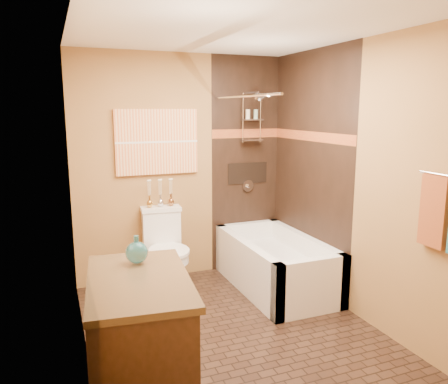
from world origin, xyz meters
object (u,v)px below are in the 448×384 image
sunset_painting (157,142)px  vanity (140,344)px  toilet (166,249)px  bathtub (275,268)px

sunset_painting → vanity: sunset_painting is taller
toilet → vanity: (-0.64, -1.85, 0.02)m
toilet → vanity: 1.96m
toilet → sunset_painting: bearing=94.9°
vanity → sunset_painting: bearing=79.6°
vanity → bathtub: bearing=45.5°
vanity → toilet: bearing=77.3°
bathtub → toilet: 1.19m
bathtub → toilet: size_ratio=1.77×
toilet → vanity: size_ratio=0.80×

